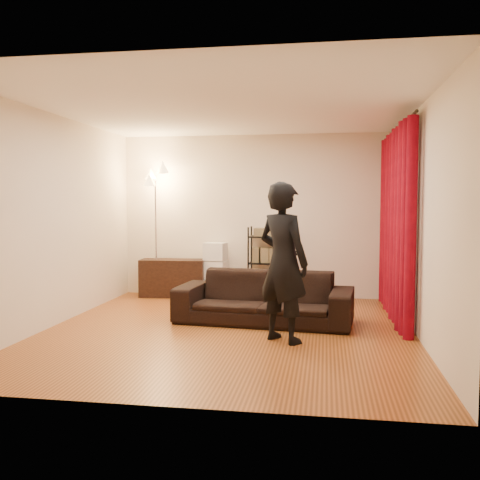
% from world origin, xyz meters
% --- Properties ---
extents(floor, '(5.00, 5.00, 0.00)m').
position_xyz_m(floor, '(0.00, 0.00, 0.00)').
color(floor, '#9C5725').
rests_on(floor, ground).
extents(ceiling, '(5.00, 5.00, 0.00)m').
position_xyz_m(ceiling, '(0.00, 0.00, 2.70)').
color(ceiling, white).
rests_on(ceiling, ground).
extents(wall_back, '(5.00, 0.00, 5.00)m').
position_xyz_m(wall_back, '(0.00, 2.50, 1.35)').
color(wall_back, beige).
rests_on(wall_back, ground).
extents(wall_front, '(5.00, 0.00, 5.00)m').
position_xyz_m(wall_front, '(0.00, -2.50, 1.35)').
color(wall_front, beige).
rests_on(wall_front, ground).
extents(wall_left, '(0.00, 5.00, 5.00)m').
position_xyz_m(wall_left, '(-2.25, 0.00, 1.35)').
color(wall_left, beige).
rests_on(wall_left, ground).
extents(wall_right, '(0.00, 5.00, 5.00)m').
position_xyz_m(wall_right, '(2.25, 0.00, 1.35)').
color(wall_right, beige).
rests_on(wall_right, ground).
extents(curtain_rod, '(0.04, 2.65, 0.04)m').
position_xyz_m(curtain_rod, '(2.15, 1.12, 2.58)').
color(curtain_rod, black).
rests_on(curtain_rod, wall_right).
extents(curtain, '(0.22, 2.65, 2.55)m').
position_xyz_m(curtain, '(2.13, 1.12, 1.28)').
color(curtain, maroon).
rests_on(curtain, ground).
extents(sofa, '(2.36, 1.11, 0.67)m').
position_xyz_m(sofa, '(0.38, 0.51, 0.33)').
color(sofa, black).
rests_on(sofa, ground).
extents(person, '(0.79, 0.74, 1.81)m').
position_xyz_m(person, '(0.70, -0.40, 0.90)').
color(person, black).
rests_on(person, ground).
extents(media_cabinet, '(1.10, 0.48, 0.62)m').
position_xyz_m(media_cabinet, '(-1.36, 2.23, 0.31)').
color(media_cabinet, black).
rests_on(media_cabinet, ground).
extents(storage_boxes, '(0.42, 0.36, 0.91)m').
position_xyz_m(storage_boxes, '(-0.63, 2.31, 0.46)').
color(storage_boxes, silver).
rests_on(storage_boxes, ground).
extents(wire_shelf, '(0.56, 0.41, 1.18)m').
position_xyz_m(wire_shelf, '(0.21, 2.28, 0.59)').
color(wire_shelf, black).
rests_on(wire_shelf, ground).
extents(floor_lamp, '(0.50, 0.50, 2.17)m').
position_xyz_m(floor_lamp, '(-1.63, 2.18, 1.08)').
color(floor_lamp, silver).
rests_on(floor_lamp, ground).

